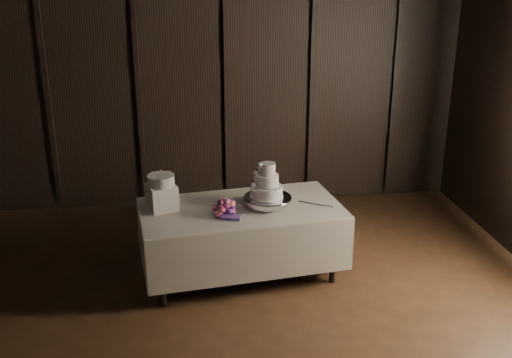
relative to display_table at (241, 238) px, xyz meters
The scene contains 8 objects.
room 1.81m from the display_table, 89.21° to the right, with size 6.08×7.08×3.08m.
display_table is the anchor object (origin of this frame).
cake_stand 0.47m from the display_table, ahead, with size 0.48×0.48×0.09m, color silver.
wedding_cake 0.62m from the display_table, ahead, with size 0.33×0.30×0.36m.
bouquet 0.47m from the display_table, 137.76° to the right, with size 0.29×0.39×0.19m, color #ED5985, non-canonical shape.
box_pedestal 0.90m from the display_table, behind, with size 0.26×0.26×0.25m, color white.
small_cake 1.01m from the display_table, behind, with size 0.26×0.26×0.10m, color white.
cake_knife 0.79m from the display_table, ahead, with size 0.37×0.02×0.01m, color silver.
Camera 1 is at (-0.53, -4.01, 3.06)m, focal length 42.00 mm.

